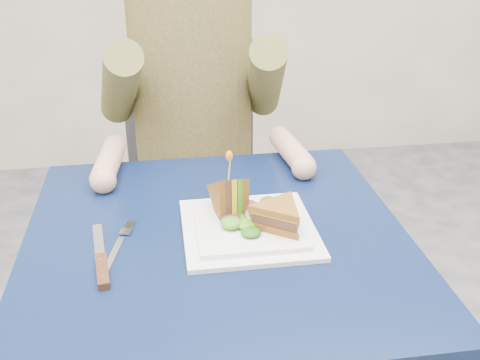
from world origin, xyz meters
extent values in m
cube|color=black|center=(0.00, 0.00, 0.71)|extent=(0.75, 0.75, 0.03)
cylinder|color=#595B5E|center=(-0.32, 0.32, 0.35)|extent=(0.04, 0.04, 0.70)
cylinder|color=#595B5E|center=(0.32, 0.32, 0.35)|extent=(0.04, 0.04, 0.70)
cube|color=#47474C|center=(0.00, 0.63, 0.45)|extent=(0.42, 0.40, 0.04)
cube|color=#47474C|center=(0.00, 0.81, 0.70)|extent=(0.42, 0.03, 0.46)
cylinder|color=#47474C|center=(-0.18, 0.46, 0.21)|extent=(0.02, 0.02, 0.43)
cylinder|color=#47474C|center=(0.18, 0.46, 0.21)|extent=(0.02, 0.02, 0.43)
cylinder|color=#47474C|center=(-0.18, 0.80, 0.21)|extent=(0.02, 0.02, 0.43)
cylinder|color=#47474C|center=(0.18, 0.80, 0.21)|extent=(0.02, 0.02, 0.43)
cylinder|color=brown|center=(0.00, 0.61, 0.87)|extent=(0.34, 0.34, 0.52)
cylinder|color=brown|center=(-0.20, 0.52, 0.89)|extent=(0.15, 0.39, 0.31)
cylinder|color=tan|center=(-0.23, 0.32, 0.76)|extent=(0.08, 0.20, 0.06)
sphere|color=tan|center=(-0.23, 0.22, 0.76)|extent=(0.06, 0.06, 0.06)
cylinder|color=brown|center=(0.20, 0.52, 0.89)|extent=(0.15, 0.39, 0.31)
cylinder|color=tan|center=(0.23, 0.32, 0.76)|extent=(0.08, 0.20, 0.06)
sphere|color=tan|center=(0.23, 0.22, 0.76)|extent=(0.06, 0.06, 0.06)
cube|color=white|center=(0.06, 0.00, 0.73)|extent=(0.26, 0.26, 0.01)
cube|color=white|center=(0.06, 0.00, 0.74)|extent=(0.21, 0.21, 0.01)
cube|color=silver|center=(-0.20, -0.05, 0.73)|extent=(0.04, 0.12, 0.00)
cube|color=silver|center=(-0.18, 0.03, 0.73)|extent=(0.03, 0.03, 0.00)
cube|color=silver|center=(-0.18, 0.06, 0.73)|extent=(0.01, 0.03, 0.00)
cube|color=silver|center=(-0.17, 0.06, 0.73)|extent=(0.01, 0.03, 0.00)
cube|color=silver|center=(-0.17, 0.05, 0.73)|extent=(0.01, 0.03, 0.00)
cube|color=silver|center=(-0.16, 0.05, 0.73)|extent=(0.01, 0.03, 0.00)
cube|color=silver|center=(-0.23, 0.00, 0.73)|extent=(0.03, 0.14, 0.00)
cube|color=black|center=(-0.21, -0.10, 0.74)|extent=(0.03, 0.10, 0.01)
cylinder|color=silver|center=(-0.22, -0.08, 0.74)|extent=(0.01, 0.01, 0.00)
cylinder|color=silver|center=(-0.21, -0.13, 0.74)|extent=(0.01, 0.01, 0.00)
cylinder|color=tan|center=(0.03, 0.05, 0.85)|extent=(0.01, 0.01, 0.06)
ellipsoid|color=orange|center=(0.03, 0.05, 0.88)|extent=(0.01, 0.01, 0.02)
torus|color=#9E4C7A|center=(0.08, 0.01, 0.77)|extent=(0.04, 0.04, 0.02)
camera|label=1|loc=(-0.09, -0.94, 1.32)|focal=42.00mm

